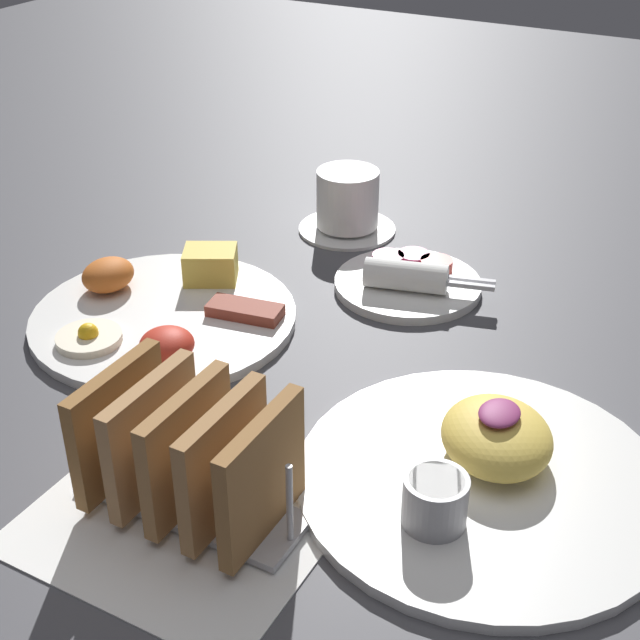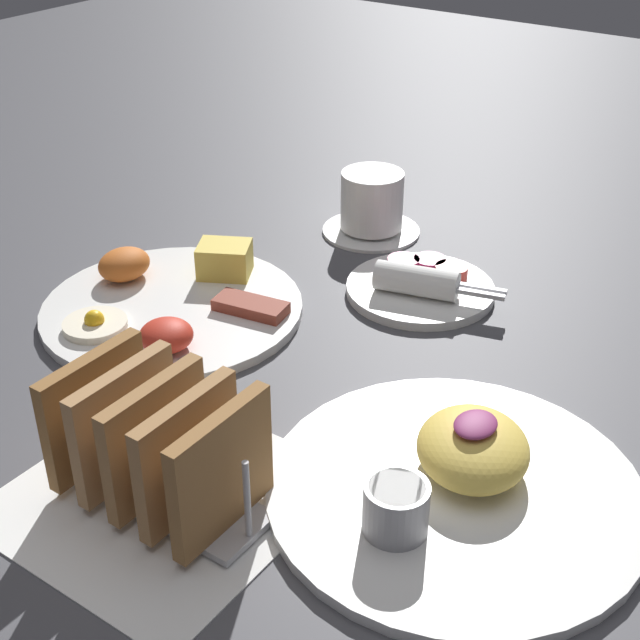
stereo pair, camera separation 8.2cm
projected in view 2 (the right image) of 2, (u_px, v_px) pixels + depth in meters
ground_plane at (320, 394)px, 0.81m from camera, size 3.00×3.00×0.00m
napkin_flat at (163, 496)px, 0.69m from camera, size 0.22×0.22×0.00m
plate_breakfast at (171, 302)px, 0.93m from camera, size 0.27×0.27×0.05m
plate_condiments at (421, 284)px, 0.96m from camera, size 0.16×0.18×0.04m
plate_foreground at (456, 480)px, 0.68m from camera, size 0.29×0.29×0.06m
toast_rack at (157, 445)px, 0.66m from camera, size 0.10×0.18×0.10m
coffee_cup at (372, 205)px, 1.08m from camera, size 0.12×0.12×0.08m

